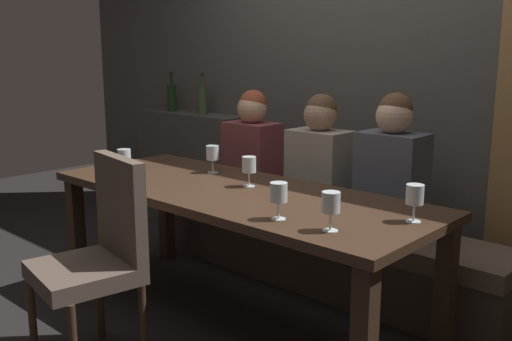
% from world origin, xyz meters
% --- Properties ---
extents(ground, '(9.00, 9.00, 0.00)m').
position_xyz_m(ground, '(0.00, 0.00, 0.00)').
color(ground, black).
extents(back_wall_tiled, '(6.00, 0.12, 3.00)m').
position_xyz_m(back_wall_tiled, '(0.00, 1.22, 1.50)').
color(back_wall_tiled, '#4C4944').
rests_on(back_wall_tiled, ground).
extents(back_counter, '(1.10, 0.28, 0.95)m').
position_xyz_m(back_counter, '(-1.55, 1.04, 0.47)').
color(back_counter, '#413E3A').
rests_on(back_counter, ground).
extents(dining_table, '(2.20, 0.84, 0.74)m').
position_xyz_m(dining_table, '(0.00, 0.00, 0.65)').
color(dining_table, '#342217').
rests_on(dining_table, ground).
extents(banquette_bench, '(2.50, 0.44, 0.45)m').
position_xyz_m(banquette_bench, '(0.00, 0.70, 0.23)').
color(banquette_bench, '#40352A').
rests_on(banquette_bench, ground).
extents(chair_near_side, '(0.51, 0.51, 0.98)m').
position_xyz_m(chair_near_side, '(-0.17, -0.72, 0.56)').
color(chair_near_side, '#3D281C').
rests_on(chair_near_side, ground).
extents(diner_redhead, '(0.36, 0.24, 0.75)m').
position_xyz_m(diner_redhead, '(-0.54, 0.71, 0.80)').
color(diner_redhead, brown).
rests_on(diner_redhead, banquette_bench).
extents(diner_bearded, '(0.36, 0.24, 0.76)m').
position_xyz_m(diner_bearded, '(0.04, 0.69, 0.81)').
color(diner_bearded, '#9E9384').
rests_on(diner_bearded, banquette_bench).
extents(diner_far_end, '(0.36, 0.24, 0.79)m').
position_xyz_m(diner_far_end, '(0.53, 0.70, 0.82)').
color(diner_far_end, '#4C515B').
rests_on(diner_far_end, banquette_bench).
extents(wine_bottle_dark_red, '(0.08, 0.08, 0.33)m').
position_xyz_m(wine_bottle_dark_red, '(-1.76, 1.02, 1.07)').
color(wine_bottle_dark_red, black).
rests_on(wine_bottle_dark_red, back_counter).
extents(wine_bottle_pale_label, '(0.08, 0.08, 0.33)m').
position_xyz_m(wine_bottle_pale_label, '(-1.37, 1.02, 1.07)').
color(wine_bottle_pale_label, '#384728').
rests_on(wine_bottle_pale_label, back_counter).
extents(wine_glass_end_right, '(0.08, 0.08, 0.16)m').
position_xyz_m(wine_glass_end_right, '(0.53, -0.26, 0.86)').
color(wine_glass_end_right, silver).
rests_on(wine_glass_end_right, dining_table).
extents(wine_glass_center_front, '(0.08, 0.08, 0.16)m').
position_xyz_m(wine_glass_center_front, '(0.01, 0.10, 0.85)').
color(wine_glass_center_front, silver).
rests_on(wine_glass_center_front, dining_table).
extents(wine_glass_far_right, '(0.08, 0.08, 0.16)m').
position_xyz_m(wine_glass_far_right, '(0.98, 0.10, 0.86)').
color(wine_glass_far_right, silver).
rests_on(wine_glass_far_right, dining_table).
extents(wine_glass_far_left, '(0.08, 0.08, 0.16)m').
position_xyz_m(wine_glass_far_left, '(-0.68, -0.22, 0.85)').
color(wine_glass_far_left, silver).
rests_on(wine_glass_far_left, dining_table).
extents(wine_glass_end_left, '(0.08, 0.08, 0.16)m').
position_xyz_m(wine_glass_end_left, '(-0.40, 0.21, 0.86)').
color(wine_glass_end_left, silver).
rests_on(wine_glass_end_left, dining_table).
extents(wine_glass_near_left, '(0.08, 0.08, 0.16)m').
position_xyz_m(wine_glass_near_left, '(0.79, -0.25, 0.86)').
color(wine_glass_near_left, silver).
rests_on(wine_glass_near_left, dining_table).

